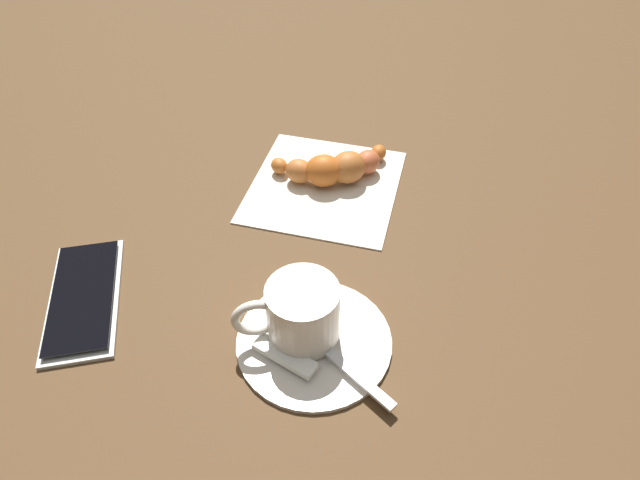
{
  "coord_description": "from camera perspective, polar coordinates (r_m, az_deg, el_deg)",
  "views": [
    {
      "loc": [
        0.36,
        0.17,
        0.42
      ],
      "look_at": [
        -0.01,
        0.02,
        0.02
      ],
      "focal_mm": 30.75,
      "sensor_mm": 36.0,
      "label": 1
    }
  ],
  "objects": [
    {
      "name": "croissant",
      "position": [
        0.65,
        1.55,
        7.56
      ],
      "size": [
        0.11,
        0.13,
        0.04
      ],
      "color": "#B66428",
      "rests_on": "napkin"
    },
    {
      "name": "ground_plane",
      "position": [
        0.57,
        -1.95,
        -1.83
      ],
      "size": [
        1.8,
        1.8,
        0.0
      ],
      "primitive_type": "plane",
      "color": "#4B341D"
    },
    {
      "name": "saucer",
      "position": [
        0.5,
        -0.62,
        -10.34
      ],
      "size": [
        0.14,
        0.14,
        0.01
      ],
      "primitive_type": "cylinder",
      "color": "silver",
      "rests_on": "ground"
    },
    {
      "name": "teaspoon",
      "position": [
        0.49,
        -0.45,
        -10.35
      ],
      "size": [
        0.07,
        0.13,
        0.01
      ],
      "color": "silver",
      "rests_on": "saucer"
    },
    {
      "name": "sugar_packet",
      "position": [
        0.48,
        -3.68,
        -11.92
      ],
      "size": [
        0.03,
        0.06,
        0.01
      ],
      "primitive_type": "cube",
      "rotation": [
        0.0,
        0.0,
        7.68
      ],
      "color": "white",
      "rests_on": "saucer"
    },
    {
      "name": "napkin",
      "position": [
        0.66,
        0.47,
        5.71
      ],
      "size": [
        0.2,
        0.19,
        0.0
      ],
      "primitive_type": "cube",
      "rotation": [
        0.0,
        0.0,
        0.14
      ],
      "color": "silver",
      "rests_on": "ground"
    },
    {
      "name": "cell_phone",
      "position": [
        0.58,
        -23.38,
        -5.47
      ],
      "size": [
        0.16,
        0.14,
        0.01
      ],
      "color": "#B7BCB8",
      "rests_on": "ground"
    },
    {
      "name": "espresso_cup",
      "position": [
        0.48,
        -2.06,
        -7.53
      ],
      "size": [
        0.07,
        0.09,
        0.06
      ],
      "color": "silver",
      "rests_on": "saucer"
    }
  ]
}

